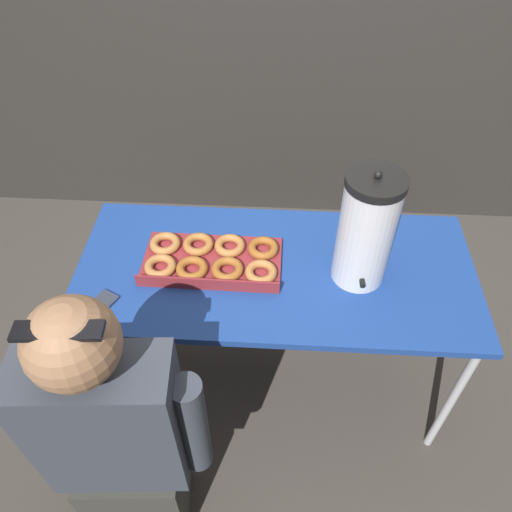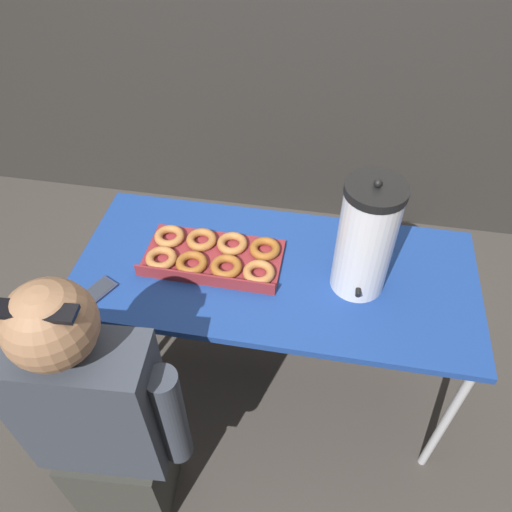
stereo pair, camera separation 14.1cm
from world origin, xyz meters
The scene contains 6 objects.
ground_plane centered at (0.00, 0.00, 0.00)m, with size 12.00×12.00×0.00m, color #3D3833.
folding_table centered at (0.00, 0.00, 0.69)m, with size 1.43×0.65×0.74m.
donut_box centered at (-0.23, 0.01, 0.76)m, with size 0.51×0.27×0.05m.
coffee_urn centered at (0.29, -0.01, 0.95)m, with size 0.19×0.21×0.45m.
cell_phone centered at (-0.59, -0.22, 0.74)m, with size 0.13×0.16×0.01m.
person_seated centered at (-0.46, -0.59, 0.58)m, with size 0.56×0.25×1.21m.
Camera 1 is at (0.00, -1.21, 2.05)m, focal length 35.00 mm.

